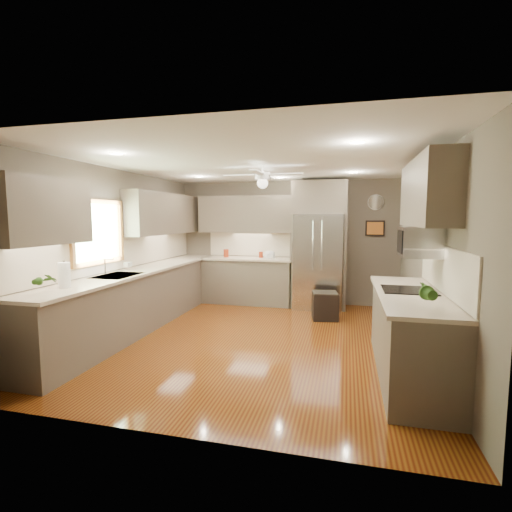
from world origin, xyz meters
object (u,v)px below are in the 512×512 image
at_px(potted_plant_left, 45,280).
at_px(paper_towel, 64,276).
at_px(microwave, 419,242).
at_px(soap_bottle, 129,264).
at_px(canister_d, 261,255).
at_px(stool, 325,305).
at_px(bowl, 269,257).
at_px(refrigerator, 319,247).
at_px(canister_a, 226,253).
at_px(potted_plant_right, 426,292).

distance_m(potted_plant_left, paper_towel, 0.32).
bearing_deg(microwave, soap_bottle, 172.09).
xyz_separation_m(canister_d, stool, (1.36, -0.93, -0.76)).
bearing_deg(bowl, stool, -37.08).
bearing_deg(canister_d, microwave, -48.25).
height_order(soap_bottle, potted_plant_left, potted_plant_left).
bearing_deg(microwave, refrigerator, 116.09).
height_order(refrigerator, stool, refrigerator).
bearing_deg(canister_a, microwave, -40.27).
xyz_separation_m(soap_bottle, stool, (2.96, 1.30, -0.79)).
bearing_deg(bowl, microwave, -49.94).
bearing_deg(potted_plant_left, soap_bottle, 94.63).
xyz_separation_m(potted_plant_left, bowl, (1.65, 3.99, -0.11)).
bearing_deg(potted_plant_left, canister_a, 79.49).
distance_m(potted_plant_right, paper_towel, 3.89).
relative_size(canister_a, potted_plant_right, 0.55).
bearing_deg(soap_bottle, potted_plant_left, -85.37).
xyz_separation_m(potted_plant_right, refrigerator, (-1.22, 3.72, 0.09)).
height_order(canister_a, refrigerator, refrigerator).
relative_size(refrigerator, microwave, 4.45).
xyz_separation_m(microwave, stool, (-1.14, 1.87, -1.24)).
height_order(canister_d, soap_bottle, soap_bottle).
relative_size(potted_plant_left, microwave, 0.52).
bearing_deg(refrigerator, soap_bottle, -142.48).
relative_size(canister_a, microwave, 0.31).
height_order(bowl, refrigerator, refrigerator).
relative_size(soap_bottle, potted_plant_left, 0.59).
distance_m(soap_bottle, potted_plant_right, 4.31).
xyz_separation_m(canister_a, potted_plant_left, (-0.74, -3.97, 0.06)).
distance_m(potted_plant_right, refrigerator, 3.92).
xyz_separation_m(microwave, paper_towel, (-3.99, -0.92, -0.40)).
bearing_deg(potted_plant_left, potted_plant_right, 3.35).
height_order(soap_bottle, refrigerator, refrigerator).
xyz_separation_m(canister_d, paper_towel, (-1.49, -3.73, 0.08)).
xyz_separation_m(canister_a, bowl, (0.91, 0.02, -0.05)).
height_order(potted_plant_left, refrigerator, refrigerator).
bearing_deg(potted_plant_right, canister_d, 122.19).
xyz_separation_m(refrigerator, stool, (0.18, -0.84, -0.95)).
bearing_deg(stool, refrigerator, 102.21).
bearing_deg(potted_plant_left, bowl, 67.59).
relative_size(canister_a, bowl, 0.72).
bearing_deg(stool, canister_a, 157.45).
bearing_deg(soap_bottle, canister_d, 54.27).
bearing_deg(canister_d, bowl, -14.93).
distance_m(canister_a, bowl, 0.91).
bearing_deg(canister_a, canister_d, 5.60).
bearing_deg(soap_bottle, stool, 23.64).
bearing_deg(bowl, canister_a, -178.68).
height_order(canister_a, stool, canister_a).
height_order(refrigerator, microwave, refrigerator).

